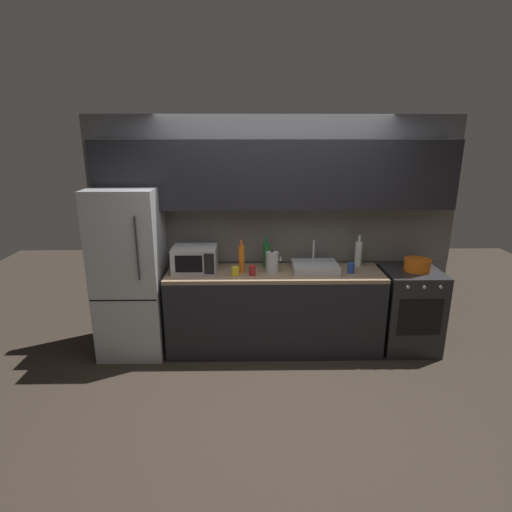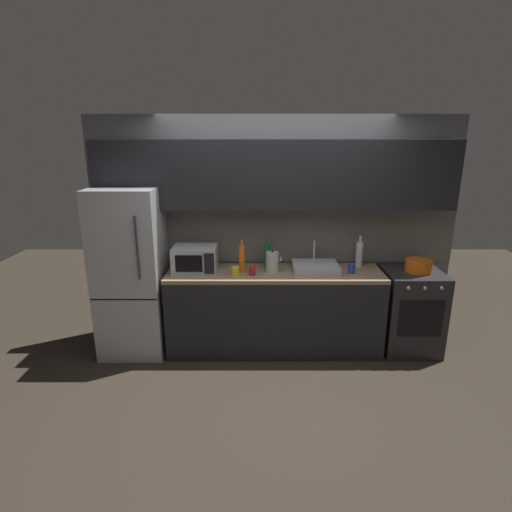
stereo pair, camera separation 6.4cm
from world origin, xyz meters
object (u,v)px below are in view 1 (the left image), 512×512
(cooking_pot, at_px, (417,265))
(mug_blue, at_px, (351,268))
(wine_bottle_clear, at_px, (358,253))
(wine_bottle_green, at_px, (267,254))
(oven_range, at_px, (409,309))
(mug_yellow, at_px, (235,271))
(kettle, at_px, (272,262))
(mug_red, at_px, (252,270))
(microwave, at_px, (195,259))
(refrigerator, at_px, (131,273))
(wine_bottle_orange, at_px, (242,259))

(cooking_pot, bearing_deg, mug_blue, -175.55)
(wine_bottle_clear, xyz_separation_m, wine_bottle_green, (-1.01, 0.00, -0.01))
(wine_bottle_clear, relative_size, mug_blue, 3.26)
(mug_blue, bearing_deg, wine_bottle_green, 165.02)
(wine_bottle_green, distance_m, mug_blue, 0.91)
(oven_range, xyz_separation_m, mug_yellow, (-1.89, -0.12, 0.49))
(kettle, relative_size, mug_red, 2.38)
(wine_bottle_green, height_order, mug_yellow, wine_bottle_green)
(microwave, distance_m, mug_blue, 1.64)
(refrigerator, relative_size, mug_blue, 16.73)
(oven_range, height_order, microwave, microwave)
(wine_bottle_clear, height_order, wine_bottle_orange, wine_bottle_orange)
(microwave, height_order, mug_blue, microwave)
(mug_red, bearing_deg, cooking_pot, 3.60)
(oven_range, xyz_separation_m, wine_bottle_green, (-1.56, 0.18, 0.59))
(wine_bottle_clear, height_order, wine_bottle_green, wine_bottle_clear)
(microwave, height_order, cooking_pot, microwave)
(kettle, bearing_deg, wine_bottle_green, 104.90)
(kettle, height_order, wine_bottle_green, wine_bottle_green)
(refrigerator, bearing_deg, wine_bottle_orange, -0.72)
(mug_red, relative_size, mug_yellow, 1.12)
(kettle, distance_m, wine_bottle_orange, 0.32)
(kettle, xyz_separation_m, wine_bottle_green, (-0.05, 0.19, 0.03))
(refrigerator, distance_m, oven_range, 3.04)
(wine_bottle_orange, xyz_separation_m, wine_bottle_green, (0.27, 0.19, -0.01))
(oven_range, relative_size, mug_yellow, 10.09)
(wine_bottle_clear, bearing_deg, wine_bottle_green, 179.84)
(wine_bottle_orange, distance_m, mug_yellow, 0.16)
(oven_range, relative_size, wine_bottle_orange, 2.56)
(oven_range, relative_size, mug_red, 8.97)
(wine_bottle_clear, bearing_deg, microwave, -174.94)
(microwave, relative_size, wine_bottle_clear, 1.32)
(microwave, height_order, mug_red, microwave)
(oven_range, bearing_deg, mug_blue, -175.42)
(wine_bottle_clear, height_order, cooking_pot, wine_bottle_clear)
(microwave, bearing_deg, wine_bottle_green, 11.82)
(wine_bottle_clear, bearing_deg, cooking_pot, -16.59)
(kettle, bearing_deg, microwave, 177.95)
(wine_bottle_green, bearing_deg, oven_range, -6.57)
(oven_range, relative_size, microwave, 1.96)
(wine_bottle_green, bearing_deg, mug_yellow, -138.08)
(wine_bottle_clear, distance_m, wine_bottle_green, 1.01)
(mug_blue, bearing_deg, cooking_pot, 4.45)
(oven_range, height_order, mug_red, mug_red)
(refrigerator, bearing_deg, oven_range, -0.02)
(refrigerator, relative_size, mug_red, 17.84)
(wine_bottle_orange, relative_size, wine_bottle_green, 1.06)
(mug_yellow, bearing_deg, microwave, 162.03)
(refrigerator, distance_m, wine_bottle_clear, 2.46)
(microwave, xyz_separation_m, cooking_pot, (2.36, -0.02, -0.07))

